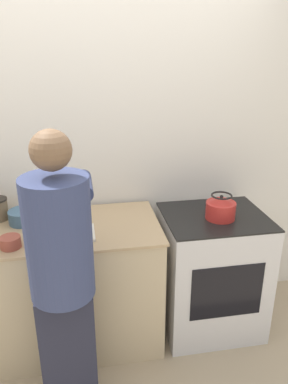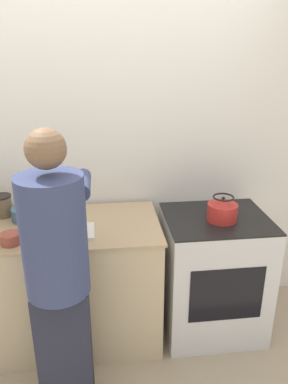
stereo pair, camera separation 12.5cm
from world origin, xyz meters
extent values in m
plane|color=tan|center=(0.00, 0.00, 0.00)|extent=(12.00, 12.00, 0.00)
cube|color=white|center=(0.00, 0.72, 1.30)|extent=(8.00, 0.05, 2.60)
cube|color=#C6B28E|center=(-0.38, 0.33, 0.44)|extent=(1.41, 0.66, 0.88)
cube|color=tan|center=(-0.38, 0.33, 0.89)|extent=(1.44, 0.68, 0.02)
cube|color=silver|center=(0.74, 0.30, 0.45)|extent=(0.71, 0.60, 0.90)
cube|color=black|center=(0.74, 0.30, 0.90)|extent=(0.71, 0.60, 0.01)
cube|color=black|center=(0.74, 0.00, 0.49)|extent=(0.49, 0.01, 0.39)
cube|color=#222436|center=(-0.29, -0.21, 0.39)|extent=(0.30, 0.18, 0.78)
cylinder|color=navy|center=(-0.29, -0.21, 1.10)|extent=(0.34, 0.34, 0.65)
sphere|color=brown|center=(-0.29, -0.21, 1.56)|extent=(0.20, 0.20, 0.20)
cylinder|color=navy|center=(-0.43, 0.09, 1.27)|extent=(0.09, 0.30, 0.09)
cylinder|color=navy|center=(-0.15, 0.09, 1.27)|extent=(0.09, 0.30, 0.09)
cube|color=silver|center=(-0.28, 0.21, 0.90)|extent=(0.37, 0.22, 0.02)
cube|color=silver|center=(-0.26, 0.17, 0.92)|extent=(0.16, 0.09, 0.01)
cube|color=black|center=(-0.37, 0.22, 0.92)|extent=(0.10, 0.06, 0.01)
cylinder|color=red|center=(0.75, 0.26, 0.97)|extent=(0.20, 0.20, 0.12)
cone|color=red|center=(0.75, 0.26, 1.04)|extent=(0.16, 0.16, 0.03)
sphere|color=black|center=(0.75, 0.26, 1.07)|extent=(0.02, 0.02, 0.02)
torus|color=black|center=(0.75, 0.26, 1.08)|extent=(0.14, 0.14, 0.01)
cylinder|color=#426684|center=(-0.55, 0.45, 0.94)|extent=(0.20, 0.20, 0.09)
cylinder|color=#9E4738|center=(-0.59, 0.12, 0.93)|extent=(0.12, 0.12, 0.07)
cylinder|color=#756047|center=(-0.73, 0.53, 0.97)|extent=(0.13, 0.13, 0.14)
cylinder|color=#28231E|center=(-0.73, 0.53, 1.04)|extent=(0.13, 0.13, 0.01)
camera|label=1|loc=(-0.16, -1.92, 2.00)|focal=35.00mm
camera|label=2|loc=(-0.04, -1.94, 2.00)|focal=35.00mm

